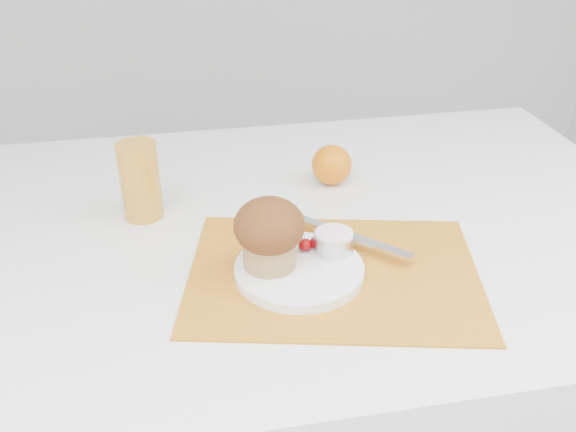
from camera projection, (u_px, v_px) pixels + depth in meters
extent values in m
cube|color=white|center=(295.00, 395.00, 1.19)|extent=(1.20, 0.80, 0.75)
cube|color=orange|center=(334.00, 273.00, 0.88)|extent=(0.45, 0.37, 0.00)
cylinder|color=white|center=(299.00, 270.00, 0.87)|extent=(0.21, 0.21, 0.01)
cylinder|color=#BDBDC1|center=(334.00, 242.00, 0.89)|extent=(0.06, 0.06, 0.02)
cylinder|color=white|center=(334.00, 234.00, 0.89)|extent=(0.07, 0.07, 0.01)
ellipsoid|color=#5A0203|center=(305.00, 245.00, 0.89)|extent=(0.02, 0.02, 0.02)
ellipsoid|color=#5B0209|center=(318.00, 242.00, 0.90)|extent=(0.02, 0.02, 0.02)
cube|color=silver|center=(352.00, 237.00, 0.93)|extent=(0.14, 0.15, 0.00)
sphere|color=orange|center=(332.00, 165.00, 1.10)|extent=(0.07, 0.07, 0.07)
cylinder|color=gold|center=(140.00, 181.00, 0.99)|extent=(0.07, 0.07, 0.12)
cylinder|color=tan|center=(270.00, 252.00, 0.86)|extent=(0.07, 0.07, 0.04)
ellipsoid|color=#381A0A|center=(269.00, 226.00, 0.84)|extent=(0.09, 0.09, 0.07)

